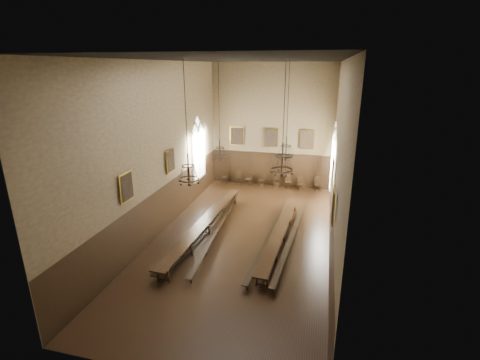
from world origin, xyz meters
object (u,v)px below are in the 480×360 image
at_px(chair_1, 238,180).
at_px(chair_3, 262,182).
at_px(chair_7, 317,187).
at_px(chandelier_back_right, 286,150).
at_px(table_right, 280,235).
at_px(chair_0, 225,179).
at_px(bench_right_outer, 292,238).
at_px(chair_5, 288,184).
at_px(chair_2, 248,181).
at_px(chandelier_front_left, 189,172).
at_px(bench_left_inner, 218,229).
at_px(bench_left_outer, 198,227).
at_px(chair_4, 276,184).
at_px(chair_6, 301,186).
at_px(chandelier_back_left, 220,150).
at_px(bench_right_inner, 271,237).
at_px(chandelier_front_right, 282,163).

relative_size(chair_1, chair_3, 1.02).
xyz_separation_m(chair_7, chandelier_back_right, (-1.72, -6.10, 4.04)).
relative_size(table_right, chair_0, 9.14).
relative_size(bench_right_outer, chair_0, 9.55).
xyz_separation_m(table_right, chair_5, (-0.56, 8.50, -0.07)).
bearing_deg(chair_2, chair_1, -164.03).
xyz_separation_m(chair_2, chandelier_front_left, (-0.26, -11.04, 3.97)).
relative_size(chandelier_back_right, chandelier_front_left, 0.98).
bearing_deg(table_right, bench_left_inner, 178.79).
xyz_separation_m(bench_left_outer, chair_4, (3.13, 8.36, 0.00)).
bearing_deg(bench_right_outer, chandelier_back_right, 108.05).
distance_m(chair_5, chair_6, 0.98).
xyz_separation_m(bench_left_outer, chandelier_back_left, (0.67, 2.19, 3.89)).
bearing_deg(table_right, chandelier_back_right, 92.88).
xyz_separation_m(table_right, chair_0, (-5.42, 8.43, -0.05)).
height_order(table_right, chair_1, chair_1).
relative_size(table_right, bench_right_outer, 0.96).
distance_m(bench_right_inner, chair_2, 9.10).
distance_m(chair_2, chair_3, 1.01).
bearing_deg(chandelier_back_left, chair_5, 62.13).
bearing_deg(chandelier_front_right, bench_left_outer, 151.36).
bearing_deg(chandelier_front_left, chair_7, 63.69).
distance_m(chandelier_back_left, chandelier_front_right, 6.42).
bearing_deg(bench_right_outer, chair_6, 91.42).
bearing_deg(chair_6, chair_0, 160.76).
bearing_deg(chair_4, chandelier_front_right, -80.07).
xyz_separation_m(table_right, chandelier_back_right, (-0.11, 2.29, 3.99)).
relative_size(chair_2, chandelier_front_right, 0.21).
bearing_deg(chair_5, chair_1, 168.20).
distance_m(chair_1, chandelier_front_right, 12.88).
height_order(table_right, chair_7, chair_7).
bearing_deg(chair_0, chair_1, 12.22).
bearing_deg(chandelier_front_right, chandelier_back_left, 130.78).
xyz_separation_m(chair_3, chandelier_front_left, (-1.27, -11.12, 3.96)).
xyz_separation_m(bench_right_outer, chair_6, (-0.21, 8.37, 0.03)).
bearing_deg(bench_left_outer, bench_right_outer, -0.20).
height_order(bench_right_inner, chandelier_front_right, chandelier_front_right).
xyz_separation_m(chair_2, chair_5, (3.01, 0.06, -0.00)).
distance_m(bench_left_outer, chandelier_front_right, 7.21).
bearing_deg(chair_2, chair_3, 23.17).
bearing_deg(chandelier_back_right, table_right, -87.12).
height_order(table_right, chair_2, chair_2).
height_order(bench_left_outer, chair_2, chair_2).
bearing_deg(chair_0, bench_right_inner, -49.96).
height_order(chair_2, chair_4, chair_4).
distance_m(chair_3, chandelier_front_right, 12.38).
relative_size(chair_4, chandelier_front_right, 0.22).
distance_m(chair_0, chair_2, 1.85).
distance_m(chair_5, chandelier_front_left, 12.23).
relative_size(chair_1, chandelier_back_right, 0.19).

